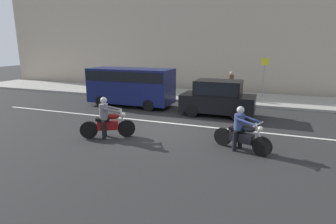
% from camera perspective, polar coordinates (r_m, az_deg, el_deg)
% --- Properties ---
extents(ground_plane, '(80.00, 80.00, 0.00)m').
position_cam_1_polar(ground_plane, '(11.78, -1.36, -3.46)').
color(ground_plane, '#252525').
extents(sidewalk_slab, '(40.00, 4.40, 0.14)m').
position_cam_1_polar(sidewalk_slab, '(19.22, 7.60, 3.35)').
color(sidewalk_slab, '#99968E').
rests_on(sidewalk_slab, ground_plane).
extents(building_facade, '(40.00, 1.40, 10.59)m').
position_cam_1_polar(building_facade, '(22.32, 10.14, 18.15)').
color(building_facade, '#B7A893').
rests_on(building_facade, ground_plane).
extents(lane_marking_stripe, '(18.00, 0.14, 0.01)m').
position_cam_1_polar(lane_marking_stripe, '(12.87, -3.18, -1.96)').
color(lane_marking_stripe, silver).
rests_on(lane_marking_stripe, ground_plane).
extents(motorcycle_with_rider_denim_blue, '(2.00, 0.97, 1.53)m').
position_cam_1_polar(motorcycle_with_rider_denim_blue, '(9.50, 15.17, -4.19)').
color(motorcycle_with_rider_denim_blue, black).
rests_on(motorcycle_with_rider_denim_blue, ground_plane).
extents(motorcycle_with_rider_gray, '(1.90, 1.14, 1.60)m').
position_cam_1_polar(motorcycle_with_rider_gray, '(10.72, -12.66, -1.89)').
color(motorcycle_with_rider_gray, black).
rests_on(motorcycle_with_rider_gray, ground_plane).
extents(parked_hatchback_black, '(3.65, 1.76, 1.80)m').
position_cam_1_polar(parked_hatchback_black, '(14.00, 10.43, 2.99)').
color(parked_hatchback_black, black).
rests_on(parked_hatchback_black, ground_plane).
extents(parked_van_navy, '(4.93, 1.96, 2.21)m').
position_cam_1_polar(parked_van_navy, '(16.13, -7.78, 5.77)').
color(parked_van_navy, '#11194C').
rests_on(parked_van_navy, ground_plane).
extents(street_sign_post, '(0.44, 0.08, 2.60)m').
position_cam_1_polar(street_sign_post, '(19.16, 19.51, 7.62)').
color(street_sign_post, gray).
rests_on(street_sign_post, sidewalk_slab).
extents(pedestrian_bystander, '(0.34, 0.34, 1.76)m').
position_cam_1_polar(pedestrian_bystander, '(17.91, 13.03, 5.93)').
color(pedestrian_bystander, black).
rests_on(pedestrian_bystander, sidewalk_slab).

